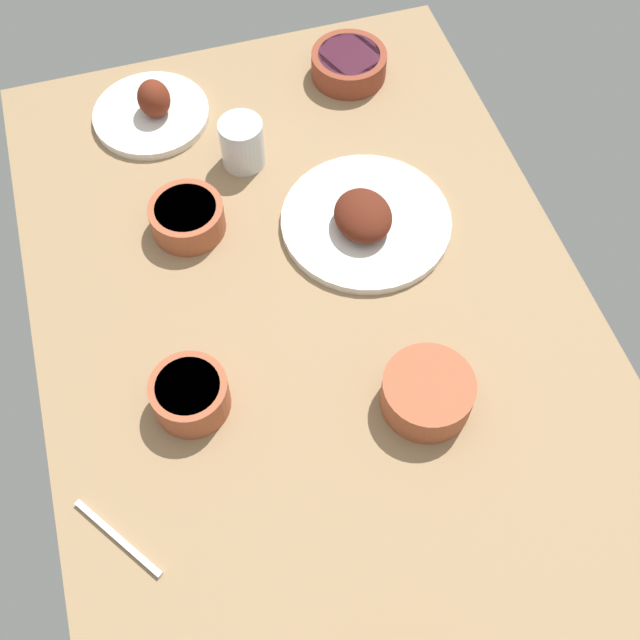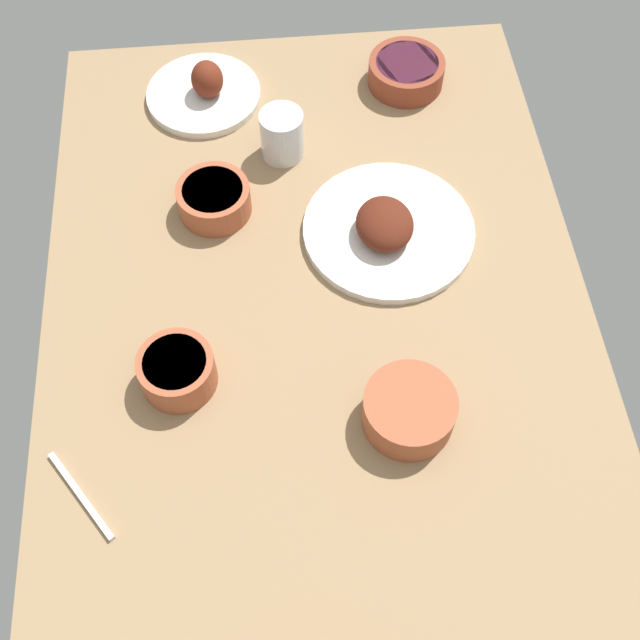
# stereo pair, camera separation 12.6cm
# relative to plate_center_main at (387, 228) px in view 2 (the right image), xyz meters

# --- Properties ---
(dining_table) EXTENTS (1.40, 0.90, 0.04)m
(dining_table) POSITION_rel_plate_center_main_xyz_m (0.17, -0.13, -0.04)
(dining_table) COLOR #937551
(dining_table) RESTS_ON ground
(plate_center_main) EXTENTS (0.30, 0.30, 0.07)m
(plate_center_main) POSITION_rel_plate_center_main_xyz_m (0.00, 0.00, 0.00)
(plate_center_main) COLOR silver
(plate_center_main) RESTS_ON dining_table
(plate_far_side) EXTENTS (0.22, 0.22, 0.08)m
(plate_far_side) POSITION_rel_plate_center_main_xyz_m (-0.37, -0.31, 0.00)
(plate_far_side) COLOR silver
(plate_far_side) RESTS_ON dining_table
(bowl_onions) EXTENTS (0.15, 0.15, 0.05)m
(bowl_onions) POSITION_rel_plate_center_main_xyz_m (-0.37, 0.09, 0.01)
(bowl_onions) COLOR brown
(bowl_onions) RESTS_ON dining_table
(bowl_pasta) EXTENTS (0.13, 0.13, 0.06)m
(bowl_pasta) POSITION_rel_plate_center_main_xyz_m (-0.09, -0.29, 0.01)
(bowl_pasta) COLOR #A35133
(bowl_pasta) RESTS_ON dining_table
(bowl_cream) EXTENTS (0.12, 0.12, 0.06)m
(bowl_cream) POSITION_rel_plate_center_main_xyz_m (0.25, -0.36, 0.02)
(bowl_cream) COLOR #A35133
(bowl_cream) RESTS_ON dining_table
(bowl_sauce) EXTENTS (0.14, 0.14, 0.06)m
(bowl_sauce) POSITION_rel_plate_center_main_xyz_m (0.35, -0.02, 0.02)
(bowl_sauce) COLOR #A35133
(bowl_sauce) RESTS_ON dining_table
(water_tumbler) EXTENTS (0.08, 0.08, 0.09)m
(water_tumbler) POSITION_rel_plate_center_main_xyz_m (-0.21, -0.17, 0.03)
(water_tumbler) COLOR silver
(water_tumbler) RESTS_ON dining_table
(fork_loose) EXTENTS (0.14, 0.10, 0.01)m
(fork_loose) POSITION_rel_plate_center_main_xyz_m (0.42, -0.50, -0.01)
(fork_loose) COLOR silver
(fork_loose) RESTS_ON dining_table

